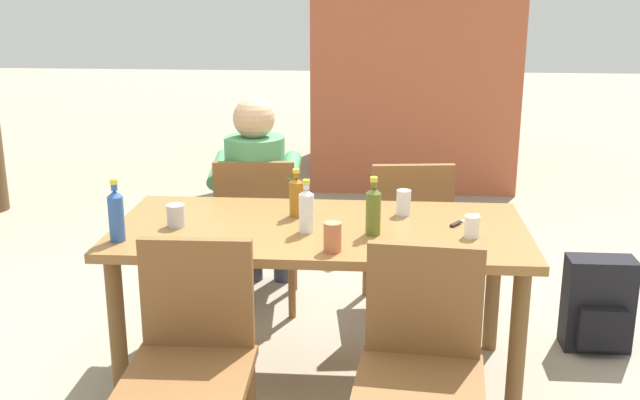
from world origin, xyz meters
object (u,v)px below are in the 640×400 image
at_px(bottle_blue, 116,214).
at_px(chair_near_right, 421,358).
at_px(person_in_white_shirt, 258,190).
at_px(cup_steel, 176,216).
at_px(table_knife, 463,221).
at_px(cup_white, 472,227).
at_px(chair_far_left, 257,225).
at_px(bottle_clear, 306,210).
at_px(backpack_by_near_side, 598,306).
at_px(cup_glass, 404,203).
at_px(chair_near_left, 192,350).
at_px(bottle_amber, 296,196).
at_px(bottle_olive, 373,210).
at_px(cup_terracotta, 332,237).
at_px(brick_kiosk, 413,18).
at_px(dining_table, 320,245).
at_px(chair_far_right, 408,229).

bearing_deg(bottle_blue, chair_near_right, -20.88).
relative_size(person_in_white_shirt, cup_steel, 11.98).
distance_m(bottle_blue, table_knife, 1.50).
bearing_deg(cup_white, chair_far_left, 141.93).
xyz_separation_m(bottle_clear, backpack_by_near_side, (1.39, 0.47, -0.60)).
height_order(cup_steel, cup_glass, cup_glass).
bearing_deg(cup_glass, bottle_blue, -159.14).
relative_size(chair_near_left, bottle_amber, 3.93).
bearing_deg(table_knife, bottle_clear, -164.45).
distance_m(chair_far_left, bottle_amber, 0.73).
relative_size(cup_glass, backpack_by_near_side, 0.25).
xyz_separation_m(chair_far_left, bottle_clear, (0.35, -0.80, 0.34)).
relative_size(bottle_olive, cup_terracotta, 2.11).
xyz_separation_m(chair_near_right, brick_kiosk, (0.13, 4.76, 0.93)).
bearing_deg(cup_steel, chair_near_right, -32.95).
distance_m(dining_table, bottle_olive, 0.32).
distance_m(chair_far_left, chair_far_right, 0.81).
xyz_separation_m(bottle_olive, backpack_by_near_side, (1.11, 0.48, -0.61)).
bearing_deg(table_knife, cup_steel, -172.85).
bearing_deg(table_knife, chair_near_left, -141.31).
relative_size(chair_near_left, bottle_olive, 3.47).
height_order(chair_far_left, bottle_blue, bottle_blue).
xyz_separation_m(dining_table, chair_near_right, (0.41, -0.72, -0.15)).
bearing_deg(backpack_by_near_side, bottle_blue, -163.54).
distance_m(bottle_clear, backpack_by_near_side, 1.59).
relative_size(chair_far_left, cup_steel, 8.84).
relative_size(chair_near_right, chair_near_left, 1.00).
bearing_deg(dining_table, bottle_clear, -122.70).
height_order(bottle_blue, cup_glass, bottle_blue).
height_order(person_in_white_shirt, cup_white, person_in_white_shirt).
relative_size(bottle_blue, cup_glass, 2.26).
height_order(chair_near_left, cup_steel, chair_near_left).
distance_m(cup_terracotta, backpack_by_near_side, 1.55).
height_order(dining_table, bottle_blue, bottle_blue).
distance_m(backpack_by_near_side, brick_kiosk, 3.92).
distance_m(chair_near_left, cup_glass, 1.24).
bearing_deg(bottle_amber, dining_table, -50.12).
bearing_deg(bottle_olive, dining_table, 158.69).
distance_m(chair_far_left, backpack_by_near_side, 1.79).
bearing_deg(cup_white, chair_far_right, 105.71).
xyz_separation_m(person_in_white_shirt, backpack_by_near_side, (1.75, -0.44, -0.43)).
bearing_deg(bottle_clear, cup_steel, 176.79).
xyz_separation_m(dining_table, bottle_olive, (0.23, -0.09, 0.19)).
height_order(chair_far_right, bottle_blue, bottle_blue).
relative_size(chair_near_left, cup_glass, 7.48).
relative_size(bottle_blue, bottle_amber, 1.19).
bearing_deg(brick_kiosk, cup_steel, -106.00).
bearing_deg(backpack_by_near_side, chair_far_left, 169.09).
relative_size(bottle_olive, brick_kiosk, 0.09).
xyz_separation_m(bottle_clear, bottle_amber, (-0.07, 0.22, -0.00)).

